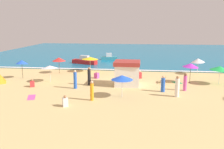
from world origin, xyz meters
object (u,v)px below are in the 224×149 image
Objects in this scene: small_boat_0 at (85,61)px; beachgoer_6 at (32,84)px; beach_umbrella_3 at (198,60)px; beach_umbrella_4 at (59,59)px; beachgoer_9 at (140,75)px; beach_umbrella_2 at (90,58)px; beach_umbrella_8 at (22,62)px; beach_umbrella_5 at (122,77)px; beachgoer_0 at (75,80)px; beachgoer_8 at (92,91)px; beachgoer_3 at (163,84)px; beachgoer_10 at (89,77)px; beach_umbrella_7 at (50,67)px; beachgoer_7 at (185,82)px; beachgoer_5 at (97,75)px; lifeguard_cabana at (127,73)px; beach_umbrella_0 at (191,65)px; beachgoer_1 at (177,87)px; beachgoer_4 at (65,102)px; parked_bicycle at (165,79)px; beach_umbrella_1 at (220,68)px; small_boat_1 at (109,58)px.

beachgoer_6 is at bearing -97.89° from small_boat_0.
beach_umbrella_3 is 0.98× the size of beach_umbrella_4.
beachgoer_6 is at bearing -153.40° from beachgoer_9.
beach_umbrella_8 reaches higher than beach_umbrella_2.
beach_umbrella_5 is 5.54m from beachgoer_0.
beachgoer_8 is 1.86× the size of beachgoer_9.
beachgoer_3 is 18.77m from small_boat_0.
beachgoer_10 is at bearing -149.84° from beach_umbrella_3.
beach_umbrella_7 reaches higher than beachgoer_7.
beachgoer_5 is at bearing -67.39° from beach_umbrella_2.
beachgoer_3 is 0.37× the size of small_boat_0.
lifeguard_cabana reaches higher than small_boat_0.
beach_umbrella_0 is at bearing -21.59° from beach_umbrella_2.
lifeguard_cabana is at bearing -8.37° from beach_umbrella_8.
beach_umbrella_4 is at bearing 146.97° from beachgoer_1.
beach_umbrella_2 is 14.61m from beachgoer_1.
beachgoer_7 is (9.60, -4.42, 0.49)m from beachgoer_5.
beachgoer_8 is at bearing 45.89° from beachgoer_4.
parked_bicycle is (16.69, -0.27, -1.57)m from beach_umbrella_8.
beach_umbrella_2 is at bearing 19.64° from beach_umbrella_4.
beachgoer_4 is at bearing -48.89° from beach_umbrella_8.
beachgoer_9 is at bearing 111.97° from beachgoer_3.
parked_bicycle is 5.36m from beachgoer_1.
beach_umbrella_5 reaches higher than beachgoer_10.
beachgoer_4 is 0.21× the size of small_boat_0.
beach_umbrella_4 is 7.48m from beachgoer_6.
beachgoer_0 is (-14.87, -3.62, -0.85)m from beach_umbrella_1.
beachgoer_9 is at bearing 6.67° from beachgoer_5.
beachgoer_1 is (-2.08, -5.64, -1.08)m from beach_umbrella_0.
beachgoer_1 is 0.65× the size of small_boat_1.
beach_umbrella_3 is 2.52× the size of beachgoer_9.
beachgoer_4 is at bearing -116.98° from beachgoer_9.
beach_umbrella_4 reaches higher than beachgoer_6.
beach_umbrella_8 reaches higher than small_boat_0.
beachgoer_7 is at bearing 31.09° from beachgoer_4.
beach_umbrella_4 reaches higher than beachgoer_4.
beach_umbrella_0 is at bearing 72.74° from beachgoer_7.
lifeguard_cabana is 9.93m from beachgoer_6.
parked_bicycle is at bearing -15.90° from beach_umbrella_4.
beachgoer_10 is at bearing -165.85° from parked_bicycle.
beach_umbrella_7 is at bearing 177.13° from lifeguard_cabana.
beachgoer_4 is 10.55m from beachgoer_5.
beach_umbrella_4 reaches higher than beachgoer_1.
beachgoer_8 is 23.60m from small_boat_1.
beach_umbrella_4 is 8.56m from beachgoer_0.
beach_umbrella_8 is at bearing 152.79° from beachgoer_0.
beachgoer_9 reaches higher than parked_bicycle.
beach_umbrella_5 is at bearing 28.43° from beachgoer_8.
beach_umbrella_7 reaches higher than beachgoer_9.
beach_umbrella_8 reaches higher than beachgoer_6.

